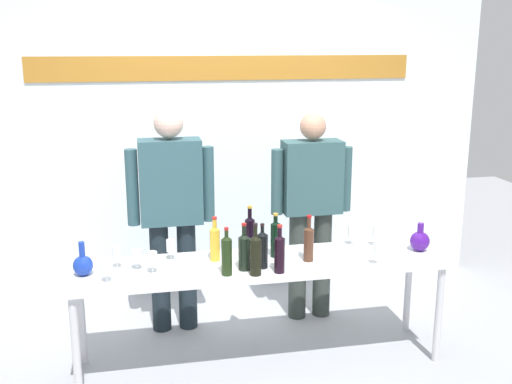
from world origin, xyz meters
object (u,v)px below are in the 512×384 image
Objects in this scene: wine_bottle_1 at (275,237)px; wine_bottle_7 at (309,242)px; wine_bottle_0 at (227,254)px; wine_glass_right_1 at (352,232)px; display_table at (261,270)px; wine_glass_left_1 at (171,246)px; decanter_blue_left at (83,265)px; presenter_right at (311,203)px; wine_bottle_6 at (255,254)px; wine_glass_left_0 at (106,267)px; decanter_blue_right at (420,240)px; wine_glass_left_3 at (152,258)px; wine_glass_right_2 at (378,250)px; wine_bottle_4 at (280,252)px; wine_bottle_2 at (215,242)px; presenter_left at (171,206)px; wine_glass_right_0 at (377,232)px; wine_bottle_5 at (262,249)px; wine_bottle_3 at (250,233)px; wine_glass_left_4 at (137,256)px; wine_bottle_8 at (244,250)px; wine_glass_left_2 at (117,254)px.

wine_bottle_1 is 0.97× the size of wine_bottle_7.
wine_glass_right_1 is at bearing 21.56° from wine_bottle_0.
wine_glass_left_1 is (-0.58, 0.15, 0.16)m from display_table.
presenter_right is at bearing 21.06° from decanter_blue_left.
wine_bottle_6 is (1.05, -0.21, 0.07)m from decanter_blue_left.
wine_glass_left_0 is (0.15, -0.15, 0.03)m from decanter_blue_left.
wine_bottle_1 is at bearing 175.19° from decanter_blue_right.
wine_glass_right_2 is at bearing -5.97° from wine_glass_left_3.
wine_bottle_4 is at bearing -70.23° from display_table.
wine_bottle_2 reaches higher than wine_glass_left_0.
wine_glass_right_1 is (1.25, -0.44, -0.15)m from presenter_left.
wine_bottle_2 is at bearing -177.48° from wine_glass_right_0.
presenter_left is 5.71× the size of wine_bottle_5.
decanter_blue_left is 1.86m from wine_glass_right_1.
wine_bottle_2 is 2.13× the size of wine_glass_right_1.
wine_bottle_0 is at bearing -144.08° from display_table.
wine_bottle_6 is at bearing -179.39° from wine_glass_right_2.
decanter_blue_left is 1.23m from wine_bottle_4.
wine_bottle_3 is 2.59× the size of wine_glass_left_4.
presenter_left reaches higher than wine_bottle_4.
wine_bottle_0 is (0.28, -0.82, -0.11)m from presenter_left.
wine_bottle_6 is 0.43m from wine_bottle_7.
presenter_right is at bearing 54.22° from wine_bottle_6.
wine_bottle_8 reaches higher than display_table.
wine_bottle_7 reaches higher than wine_bottle_2.
wine_glass_left_2 is at bearing -158.92° from presenter_right.
presenter_right is 1.14m from wine_bottle_0.
presenter_right is 1.43m from wine_glass_left_3.
wine_glass_right_1 is (1.52, 0.17, 0.01)m from wine_glass_left_4.
wine_glass_left_3 is (-0.13, -0.21, 0.00)m from wine_glass_left_1.
wine_glass_left_2 is (-0.64, -0.02, -0.03)m from wine_bottle_2.
presenter_left is at bearing 76.01° from wine_glass_left_3.
wine_bottle_0 is 0.43m from wine_bottle_3.
wine_glass_right_2 is (0.20, -0.85, -0.11)m from presenter_right.
wine_glass_left_2 is (0.21, 0.08, 0.03)m from decanter_blue_left.
display_table is at bearing 0.48° from decanter_blue_left.
wine_glass_left_3 is 0.98× the size of wine_glass_right_2.
decanter_blue_right is 0.30m from wine_glass_right_0.
wine_glass_left_3 reaches higher than wine_glass_left_4.
wine_bottle_0 reaches higher than wine_bottle_1.
decanter_blue_right is 1.40m from wine_bottle_0.
wine_glass_left_2 is at bearing 170.37° from wine_glass_right_2.
wine_bottle_7 is at bearing -38.67° from presenter_left.
wine_bottle_3 is 0.72m from wine_glass_left_3.
display_table is 0.82m from wine_glass_left_4.
wine_glass_left_0 is 0.30m from wine_glass_left_3.
wine_glass_left_0 is at bearing -160.17° from wine_bottle_3.
decanter_blue_left is at bearing 173.02° from wine_glass_left_3.
presenter_left reaches higher than wine_glass_left_0.
wine_bottle_1 is at bearing 9.42° from wine_glass_left_3.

